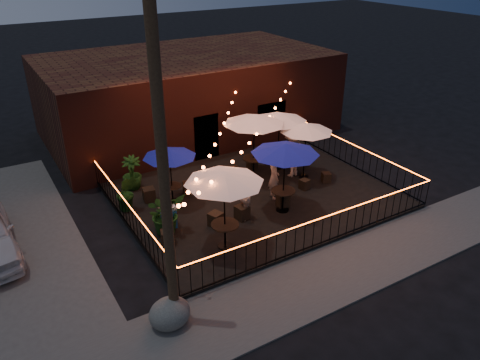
% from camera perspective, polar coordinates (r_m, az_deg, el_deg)
% --- Properties ---
extents(ground, '(110.00, 110.00, 0.00)m').
position_cam_1_polar(ground, '(16.90, 5.44, -4.95)').
color(ground, black).
rests_on(ground, ground).
extents(patio, '(10.00, 8.00, 0.15)m').
position_cam_1_polar(patio, '(18.28, 1.78, -1.94)').
color(patio, black).
rests_on(patio, ground).
extents(sidewalk, '(18.00, 2.50, 0.05)m').
position_cam_1_polar(sidewalk, '(14.88, 12.91, -10.43)').
color(sidewalk, '#494743').
rests_on(sidewalk, ground).
extents(brick_building, '(14.00, 8.00, 4.00)m').
position_cam_1_polar(brick_building, '(24.52, -6.39, 10.39)').
color(brick_building, '#3E1810').
rests_on(brick_building, ground).
extents(utility_pole, '(0.26, 0.26, 8.00)m').
position_cam_1_polar(utility_pole, '(10.62, -9.18, -0.80)').
color(utility_pole, '#342115').
rests_on(utility_pole, ground).
extents(fence_front, '(10.00, 0.04, 1.04)m').
position_cam_1_polar(fence_front, '(15.25, 9.98, -6.18)').
color(fence_front, black).
rests_on(fence_front, patio).
extents(fence_left, '(0.04, 8.00, 1.04)m').
position_cam_1_polar(fence_left, '(16.18, -13.33, -4.45)').
color(fence_left, black).
rests_on(fence_left, patio).
extents(fence_right, '(0.04, 8.00, 1.04)m').
position_cam_1_polar(fence_right, '(20.89, 13.46, 2.93)').
color(fence_right, black).
rests_on(fence_right, patio).
extents(festoon_lights, '(10.02, 8.72, 1.32)m').
position_cam_1_polar(festoon_lights, '(16.51, -0.50, 4.21)').
color(festoon_lights, '#FF6027').
rests_on(festoon_lights, ground).
extents(cafe_table_0, '(3.16, 3.16, 2.70)m').
position_cam_1_polar(cafe_table_0, '(13.98, -1.96, 0.25)').
color(cafe_table_0, black).
rests_on(cafe_table_0, patio).
extents(cafe_table_1, '(2.31, 2.31, 2.16)m').
position_cam_1_polar(cafe_table_1, '(17.04, -8.60, 3.20)').
color(cafe_table_1, black).
rests_on(cafe_table_1, patio).
extents(cafe_table_2, '(2.65, 2.65, 2.63)m').
position_cam_1_polar(cafe_table_2, '(16.16, 5.54, 3.71)').
color(cafe_table_2, black).
rests_on(cafe_table_2, patio).
extents(cafe_table_3, '(3.11, 3.11, 2.74)m').
position_cam_1_polar(cafe_table_3, '(18.65, 1.75, 7.35)').
color(cafe_table_3, black).
rests_on(cafe_table_3, patio).
extents(cafe_table_4, '(2.83, 2.83, 2.36)m').
position_cam_1_polar(cafe_table_4, '(18.93, 8.10, 6.28)').
color(cafe_table_4, black).
rests_on(cafe_table_4, patio).
extents(cafe_table_5, '(2.82, 2.82, 2.53)m').
position_cam_1_polar(cafe_table_5, '(19.58, 4.84, 7.62)').
color(cafe_table_5, black).
rests_on(cafe_table_5, patio).
extents(bistro_chair_0, '(0.50, 0.50, 0.49)m').
position_cam_1_polar(bistro_chair_0, '(15.40, -8.83, -6.91)').
color(bistro_chair_0, black).
rests_on(bistro_chair_0, patio).
extents(bistro_chair_1, '(0.54, 0.54, 0.49)m').
position_cam_1_polar(bistro_chair_1, '(16.16, -3.00, -4.81)').
color(bistro_chair_1, black).
rests_on(bistro_chair_1, patio).
extents(bistro_chair_2, '(0.49, 0.49, 0.51)m').
position_cam_1_polar(bistro_chair_2, '(18.00, -11.04, -1.76)').
color(bistro_chair_2, black).
rests_on(bistro_chair_2, patio).
extents(bistro_chair_3, '(0.54, 0.54, 0.51)m').
position_cam_1_polar(bistro_chair_3, '(18.22, -6.24, -1.02)').
color(bistro_chair_3, black).
rests_on(bistro_chair_3, patio).
extents(bistro_chair_4, '(0.49, 0.49, 0.50)m').
position_cam_1_polar(bistro_chair_4, '(16.53, 0.25, -3.98)').
color(bistro_chair_4, black).
rests_on(bistro_chair_4, patio).
extents(bistro_chair_5, '(0.48, 0.48, 0.49)m').
position_cam_1_polar(bistro_chair_5, '(17.36, 5.25, -2.50)').
color(bistro_chair_5, black).
rests_on(bistro_chair_5, patio).
extents(bistro_chair_6, '(0.49, 0.49, 0.50)m').
position_cam_1_polar(bistro_chair_6, '(19.36, -0.78, 0.89)').
color(bistro_chair_6, black).
rests_on(bistro_chair_6, patio).
extents(bistro_chair_7, '(0.39, 0.39, 0.44)m').
position_cam_1_polar(bistro_chair_7, '(20.22, 1.49, 1.96)').
color(bistro_chair_7, black).
rests_on(bistro_chair_7, patio).
extents(bistro_chair_8, '(0.40, 0.40, 0.40)m').
position_cam_1_polar(bistro_chair_8, '(18.71, 7.86, -0.51)').
color(bistro_chair_8, black).
rests_on(bistro_chair_8, patio).
extents(bistro_chair_9, '(0.44, 0.44, 0.40)m').
position_cam_1_polar(bistro_chair_9, '(19.41, 10.45, 0.32)').
color(bistro_chair_9, black).
rests_on(bistro_chair_9, patio).
extents(bistro_chair_10, '(0.38, 0.38, 0.42)m').
position_cam_1_polar(bistro_chair_10, '(21.09, 2.89, 3.00)').
color(bistro_chair_10, black).
rests_on(bistro_chair_10, patio).
extents(bistro_chair_11, '(0.52, 0.52, 0.47)m').
position_cam_1_polar(bistro_chair_11, '(22.07, 6.77, 4.03)').
color(bistro_chair_11, black).
rests_on(bistro_chair_11, patio).
extents(patron_a, '(0.55, 0.71, 1.71)m').
position_cam_1_polar(patron_a, '(17.66, 4.15, 0.31)').
color(patron_a, beige).
rests_on(patron_a, patio).
extents(patron_b, '(0.78, 0.93, 1.71)m').
position_cam_1_polar(patron_b, '(16.23, 0.29, -2.14)').
color(patron_b, beige).
rests_on(patron_b, patio).
extents(patron_c, '(1.40, 0.98, 1.97)m').
position_cam_1_polar(patron_c, '(19.43, 6.48, 3.19)').
color(patron_c, tan).
rests_on(patron_c, patio).
extents(potted_shrub_a, '(1.50, 1.37, 1.44)m').
position_cam_1_polar(potted_shrub_a, '(15.77, -9.05, -4.00)').
color(potted_shrub_a, '#0A350B').
rests_on(potted_shrub_a, patio).
extents(potted_shrub_b, '(0.96, 0.88, 1.40)m').
position_cam_1_polar(potted_shrub_b, '(17.34, -13.63, -1.53)').
color(potted_shrub_b, '#17380E').
rests_on(potted_shrub_b, patio).
extents(potted_shrub_c, '(0.91, 0.91, 1.35)m').
position_cam_1_polar(potted_shrub_c, '(18.86, -13.06, 0.84)').
color(potted_shrub_c, '#153610').
rests_on(potted_shrub_c, patio).
extents(cooler, '(0.63, 0.50, 0.75)m').
position_cam_1_polar(cooler, '(16.18, -8.74, -4.53)').
color(cooler, '#1651AA').
rests_on(cooler, patio).
extents(boulder, '(1.00, 0.85, 0.77)m').
position_cam_1_polar(boulder, '(12.61, -8.55, -15.80)').
color(boulder, '#4E4F4A').
rests_on(boulder, ground).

